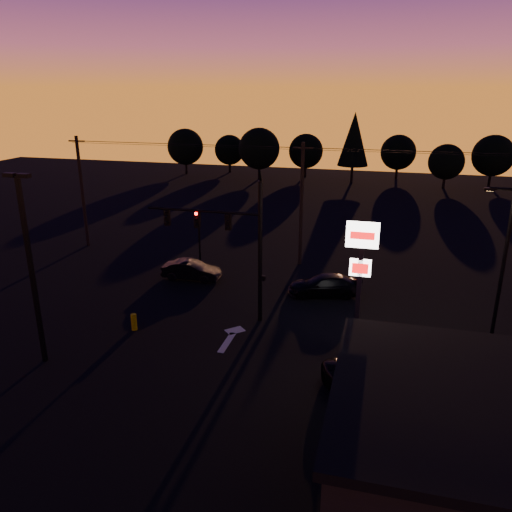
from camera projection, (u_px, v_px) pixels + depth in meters
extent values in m
plane|color=black|center=(211.00, 351.00, 25.20)|extent=(120.00, 120.00, 0.00)
cube|color=beige|center=(227.00, 342.00, 25.99)|extent=(0.35, 2.20, 0.01)
cube|color=beige|center=(235.00, 330.00, 27.27)|extent=(1.20, 1.20, 0.01)
cylinder|color=black|center=(260.00, 254.00, 27.20)|extent=(0.24, 0.24, 8.00)
cylinder|color=black|center=(260.00, 177.00, 25.85)|extent=(0.14, 0.52, 0.76)
cylinder|color=black|center=(203.00, 211.00, 27.29)|extent=(6.50, 0.16, 0.16)
cube|color=black|center=(228.00, 221.00, 27.10)|extent=(0.32, 0.22, 0.95)
sphere|color=black|center=(227.00, 216.00, 26.86)|extent=(0.18, 0.18, 0.18)
sphere|color=black|center=(227.00, 221.00, 26.96)|extent=(0.18, 0.18, 0.18)
sphere|color=black|center=(228.00, 227.00, 27.06)|extent=(0.18, 0.18, 0.18)
cube|color=black|center=(197.00, 219.00, 27.53)|extent=(0.32, 0.22, 0.95)
sphere|color=#FF0705|center=(196.00, 214.00, 27.30)|extent=(0.18, 0.18, 0.18)
sphere|color=black|center=(196.00, 219.00, 27.40)|extent=(0.18, 0.18, 0.18)
sphere|color=black|center=(197.00, 224.00, 27.50)|extent=(0.18, 0.18, 0.18)
cube|color=black|center=(167.00, 217.00, 27.97)|extent=(0.32, 0.22, 0.95)
sphere|color=black|center=(166.00, 212.00, 27.74)|extent=(0.18, 0.18, 0.18)
sphere|color=black|center=(166.00, 217.00, 27.84)|extent=(0.18, 0.18, 0.18)
sphere|color=black|center=(166.00, 222.00, 27.93)|extent=(0.18, 0.18, 0.18)
cube|color=black|center=(263.00, 278.00, 27.61)|extent=(0.22, 0.18, 0.28)
cylinder|color=black|center=(200.00, 244.00, 36.36)|extent=(0.14, 0.14, 3.60)
cube|color=black|center=(198.00, 216.00, 35.68)|extent=(0.30, 0.20, 0.90)
sphere|color=#FF0705|center=(198.00, 212.00, 35.47)|extent=(0.18, 0.18, 0.18)
sphere|color=black|center=(198.00, 215.00, 35.56)|extent=(0.18, 0.18, 0.18)
sphere|color=black|center=(198.00, 219.00, 35.65)|extent=(0.18, 0.18, 0.18)
cube|color=black|center=(32.00, 274.00, 22.83)|extent=(0.18, 0.18, 9.00)
cube|color=black|center=(10.00, 175.00, 21.45)|extent=(0.55, 0.30, 0.18)
cube|color=black|center=(24.00, 176.00, 21.28)|extent=(0.55, 0.30, 0.18)
cube|color=black|center=(358.00, 295.00, 23.84)|extent=(0.22, 0.22, 6.40)
cube|color=white|center=(363.00, 235.00, 22.87)|extent=(1.50, 0.25, 1.20)
cube|color=red|center=(362.00, 236.00, 22.74)|extent=(1.10, 0.02, 0.35)
cube|color=white|center=(360.00, 268.00, 23.38)|extent=(1.00, 0.22, 0.80)
cube|color=red|center=(360.00, 269.00, 23.27)|extent=(0.75, 0.02, 0.50)
cylinder|color=black|center=(503.00, 265.00, 25.53)|extent=(0.20, 0.20, 8.00)
cylinder|color=black|center=(503.00, 189.00, 24.42)|extent=(1.20, 0.14, 0.14)
cube|color=black|center=(489.00, 189.00, 24.58)|extent=(0.50, 0.22, 0.14)
plane|color=#FFB759|center=(489.00, 191.00, 24.61)|extent=(0.35, 0.35, 0.00)
cylinder|color=black|center=(82.00, 193.00, 40.46)|extent=(0.26, 0.26, 9.00)
cube|color=black|center=(77.00, 141.00, 39.14)|extent=(1.40, 0.10, 0.10)
cylinder|color=black|center=(301.00, 205.00, 36.07)|extent=(0.26, 0.26, 9.00)
cube|color=black|center=(303.00, 148.00, 34.75)|extent=(1.40, 0.10, 0.10)
cylinder|color=black|center=(180.00, 146.00, 36.41)|extent=(18.00, 0.02, 0.02)
cylinder|color=black|center=(183.00, 144.00, 36.94)|extent=(18.00, 0.02, 0.02)
cylinder|color=black|center=(186.00, 144.00, 37.51)|extent=(18.00, 0.02, 0.02)
cylinder|color=black|center=(440.00, 154.00, 32.02)|extent=(18.00, 0.02, 0.02)
cylinder|color=black|center=(439.00, 152.00, 32.55)|extent=(18.00, 0.02, 0.02)
cylinder|color=black|center=(438.00, 152.00, 33.12)|extent=(18.00, 0.02, 0.02)
cube|color=black|center=(399.00, 392.00, 19.37)|extent=(2.20, 0.05, 1.60)
cube|color=black|center=(482.00, 404.00, 18.64)|extent=(2.20, 0.05, 1.60)
cylinder|color=#BBB000|center=(134.00, 322.00, 27.22)|extent=(0.31, 0.31, 0.93)
cylinder|color=black|center=(186.00, 168.00, 76.04)|extent=(0.36, 0.36, 1.62)
sphere|color=black|center=(185.00, 147.00, 74.99)|extent=(5.36, 5.36, 5.36)
cylinder|color=black|center=(230.00, 168.00, 77.36)|extent=(0.36, 0.36, 1.38)
sphere|color=black|center=(230.00, 150.00, 76.47)|extent=(4.54, 4.54, 4.54)
cylinder|color=black|center=(259.00, 173.00, 71.26)|extent=(0.36, 0.36, 1.75)
sphere|color=black|center=(259.00, 149.00, 70.14)|extent=(5.77, 5.78, 5.78)
cylinder|color=black|center=(305.00, 172.00, 73.50)|extent=(0.36, 0.36, 1.50)
sphere|color=black|center=(306.00, 151.00, 72.53)|extent=(4.95, 4.95, 4.95)
cylinder|color=black|center=(352.00, 174.00, 68.91)|extent=(0.36, 0.36, 2.38)
cone|color=black|center=(354.00, 139.00, 67.38)|extent=(4.18, 4.18, 7.12)
cylinder|color=black|center=(396.00, 173.00, 72.16)|extent=(0.36, 0.36, 1.50)
sphere|color=black|center=(398.00, 152.00, 71.19)|extent=(4.95, 4.95, 4.95)
cylinder|color=black|center=(444.00, 183.00, 65.23)|extent=(0.36, 0.36, 1.38)
sphere|color=black|center=(446.00, 162.00, 64.34)|extent=(4.54, 4.54, 4.54)
cylinder|color=black|center=(489.00, 180.00, 66.47)|extent=(0.36, 0.36, 1.62)
sphere|color=black|center=(493.00, 156.00, 65.42)|extent=(5.36, 5.36, 5.36)
imported|color=black|center=(191.00, 270.00, 34.34)|extent=(4.06, 1.53, 1.32)
imported|color=black|center=(324.00, 285.00, 31.73)|extent=(4.89, 2.95, 1.33)
imported|color=black|center=(361.00, 391.00, 20.68)|extent=(4.04, 5.37, 1.35)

